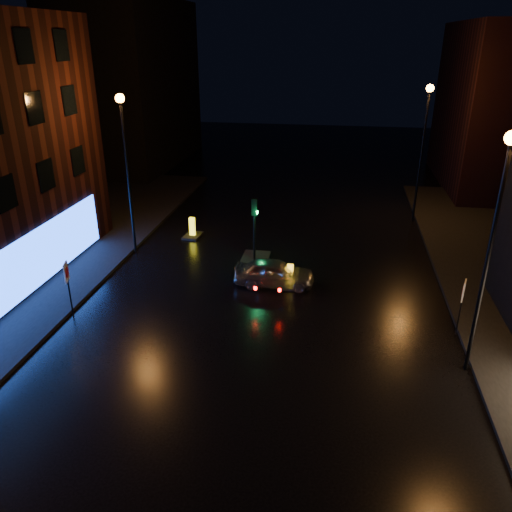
# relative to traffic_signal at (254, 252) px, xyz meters

# --- Properties ---
(ground) EXTENTS (120.00, 120.00, 0.00)m
(ground) POSITION_rel_traffic_signal_xyz_m (1.20, -14.00, -0.50)
(ground) COLOR black
(ground) RESTS_ON ground
(building_far_left) EXTENTS (8.00, 16.00, 14.00)m
(building_far_left) POSITION_rel_traffic_signal_xyz_m (-14.80, 21.00, 6.50)
(building_far_left) COLOR black
(building_far_left) RESTS_ON ground
(building_far_right) EXTENTS (8.00, 14.00, 12.00)m
(building_far_right) POSITION_rel_traffic_signal_xyz_m (16.20, 18.00, 5.50)
(building_far_right) COLOR black
(building_far_right) RESTS_ON ground
(street_lamp_lfar) EXTENTS (0.44, 0.44, 8.37)m
(street_lamp_lfar) POSITION_rel_traffic_signal_xyz_m (-6.60, -0.00, 5.06)
(street_lamp_lfar) COLOR black
(street_lamp_lfar) RESTS_ON ground
(street_lamp_rnear) EXTENTS (0.44, 0.44, 8.37)m
(street_lamp_rnear) POSITION_rel_traffic_signal_xyz_m (9.00, -8.00, 5.06)
(street_lamp_rnear) COLOR black
(street_lamp_rnear) RESTS_ON ground
(street_lamp_rfar) EXTENTS (0.44, 0.44, 8.37)m
(street_lamp_rfar) POSITION_rel_traffic_signal_xyz_m (9.00, 8.00, 5.06)
(street_lamp_rfar) COLOR black
(street_lamp_rfar) RESTS_ON ground
(traffic_signal) EXTENTS (1.40, 2.40, 3.45)m
(traffic_signal) POSITION_rel_traffic_signal_xyz_m (0.00, 0.00, 0.00)
(traffic_signal) COLOR black
(traffic_signal) RESTS_ON ground
(silver_hatchback) EXTENTS (3.82, 1.66, 1.28)m
(silver_hatchback) POSITION_rel_traffic_signal_xyz_m (1.39, -2.56, 0.14)
(silver_hatchback) COLOR #9B9EA2
(silver_hatchback) RESTS_ON ground
(bollard_near) EXTENTS (0.85, 1.25, 1.08)m
(bollard_near) POSITION_rel_traffic_signal_xyz_m (2.14, -2.48, -0.27)
(bollard_near) COLOR black
(bollard_near) RESTS_ON ground
(bollard_far) EXTENTS (1.02, 1.43, 1.18)m
(bollard_far) POSITION_rel_traffic_signal_xyz_m (-4.22, 2.90, -0.24)
(bollard_far) COLOR black
(bollard_far) RESTS_ON ground
(road_sign_left) EXTENTS (0.22, 0.58, 2.44)m
(road_sign_left) POSITION_rel_traffic_signal_xyz_m (-6.64, -6.84, 1.32)
(road_sign_left) COLOR black
(road_sign_left) RESTS_ON ground
(road_sign_right) EXTENTS (0.22, 0.56, 2.36)m
(road_sign_right) POSITION_rel_traffic_signal_xyz_m (9.10, -5.70, 1.27)
(road_sign_right) COLOR black
(road_sign_right) RESTS_ON ground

